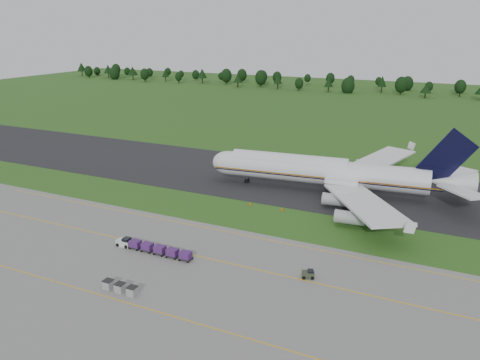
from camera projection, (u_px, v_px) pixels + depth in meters
The scene contains 10 objects.
ground at pixel (241, 214), 106.01m from camera, with size 600.00×600.00×0.00m, color #275218.
apron at pixel (154, 285), 76.74m from camera, with size 300.00×52.00×0.06m, color slate.
taxiway at pixel (284, 179), 130.09m from camera, with size 300.00×40.00×0.08m, color black.
apron_markings at pixel (177, 266), 82.77m from camera, with size 300.00×30.20×0.01m.
tree_line at pixel (380, 84), 295.39m from camera, with size 522.84×21.84×11.39m.
aircraft at pixel (327, 172), 119.06m from camera, with size 66.84×64.72×18.73m.
baggage_train at pixel (152, 248), 87.67m from camera, with size 16.45×1.75×1.68m.
utility_cart at pixel (308, 275), 78.89m from camera, with size 2.37×1.92×1.13m.
uld_row at pixel (120, 288), 74.64m from camera, with size 6.30×1.50×1.48m.
edge_markers at pixel (266, 207), 109.38m from camera, with size 8.51×0.30×0.60m.
Camera 1 is at (41.47, -89.14, 40.39)m, focal length 35.00 mm.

